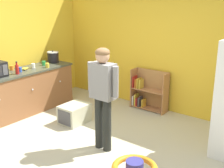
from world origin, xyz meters
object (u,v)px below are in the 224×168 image
at_px(yellow_cup, 47,65).
at_px(white_cup, 33,66).
at_px(standing_person, 103,90).
at_px(blue_cup, 20,70).
at_px(green_cup, 44,63).
at_px(bookshelf, 148,92).
at_px(ketchup_bottle, 17,69).
at_px(pet_carrier, 74,114).
at_px(orange_cup, 12,68).
at_px(kitchen_counter, 23,92).
at_px(crock_pot, 53,57).
at_px(banana_bunch, 25,69).

xyz_separation_m(yellow_cup, white_cup, (-0.20, -0.21, 0.00)).
xyz_separation_m(standing_person, yellow_cup, (-2.08, 0.69, -0.04)).
bearing_deg(blue_cup, standing_person, -2.86).
bearing_deg(green_cup, bookshelf, 31.02).
relative_size(ketchup_bottle, green_cup, 2.59).
xyz_separation_m(pet_carrier, orange_cup, (-1.40, -0.35, 0.77)).
bearing_deg(yellow_cup, green_cup, 158.37).
bearing_deg(white_cup, kitchen_counter, -90.33).
bearing_deg(crock_pot, ketchup_bottle, -78.24).
bearing_deg(white_cup, standing_person, -11.86).
bearing_deg(crock_pot, orange_cup, -96.66).
height_order(kitchen_counter, crock_pot, crock_pot).
bearing_deg(pet_carrier, standing_person, -22.38).
relative_size(yellow_cup, blue_cup, 1.00).
xyz_separation_m(pet_carrier, blue_cup, (-1.15, -0.33, 0.77)).
relative_size(ketchup_bottle, white_cup, 2.59).
relative_size(yellow_cup, green_cup, 1.00).
bearing_deg(pet_carrier, banana_bunch, -171.96).
height_order(bookshelf, white_cup, white_cup).
xyz_separation_m(bookshelf, green_cup, (-1.95, -1.17, 0.58)).
bearing_deg(green_cup, ketchup_bottle, -77.66).
height_order(standing_person, white_cup, standing_person).
xyz_separation_m(kitchen_counter, blue_cup, (0.05, -0.07, 0.50)).
bearing_deg(kitchen_counter, yellow_cup, 68.52).
xyz_separation_m(yellow_cup, green_cup, (-0.22, 0.09, 0.00)).
height_order(bookshelf, yellow_cup, yellow_cup).
relative_size(kitchen_counter, ketchup_bottle, 9.20).
distance_m(banana_bunch, yellow_cup, 0.46).
height_order(crock_pot, white_cup, crock_pot).
bearing_deg(standing_person, kitchen_counter, 175.45).
height_order(kitchen_counter, ketchup_bottle, ketchup_bottle).
height_order(kitchen_counter, orange_cup, orange_cup).
height_order(bookshelf, crock_pot, crock_pot).
relative_size(pet_carrier, banana_bunch, 3.49).
bearing_deg(banana_bunch, bookshelf, 40.98).
relative_size(bookshelf, standing_person, 0.52).
distance_m(yellow_cup, blue_cup, 0.60).
bearing_deg(yellow_cup, standing_person, -18.36).
height_order(standing_person, green_cup, standing_person).
distance_m(kitchen_counter, crock_pot, 1.09).
distance_m(pet_carrier, crock_pot, 1.67).
distance_m(green_cup, orange_cup, 0.71).
height_order(white_cup, orange_cup, same).
bearing_deg(green_cup, banana_bunch, -87.47).
bearing_deg(blue_cup, pet_carrier, 16.24).
xyz_separation_m(standing_person, white_cup, (-2.28, 0.48, -0.04)).
xyz_separation_m(yellow_cup, orange_cup, (-0.40, -0.60, 0.00)).
relative_size(kitchen_counter, yellow_cup, 23.81).
distance_m(standing_person, banana_bunch, 2.30).
height_order(pet_carrier, crock_pot, crock_pot).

